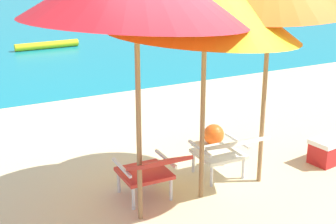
{
  "coord_description": "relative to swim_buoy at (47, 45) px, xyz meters",
  "views": [
    {
      "loc": [
        -2.55,
        -4.48,
        2.73
      ],
      "look_at": [
        0.0,
        0.61,
        0.75
      ],
      "focal_mm": 54.62,
      "sensor_mm": 36.0,
      "label": 1
    }
  ],
  "objects": [
    {
      "name": "ground_plane",
      "position": [
        -0.41,
        -4.27,
        -0.1
      ],
      "size": [
        40.0,
        40.0,
        0.0
      ],
      "primitive_type": "plane",
      "color": "beige"
    },
    {
      "name": "ocean_band",
      "position": [
        -0.41,
        4.66,
        -0.09
      ],
      "size": [
        40.0,
        18.0,
        0.01
      ],
      "primitive_type": "cube",
      "color": "teal",
      "rests_on": "ground_plane"
    },
    {
      "name": "swim_buoy",
      "position": [
        0.0,
        0.0,
        0.0
      ],
      "size": [
        1.6,
        0.18,
        0.18
      ],
      "primitive_type": "cylinder",
      "rotation": [
        0.0,
        1.57,
        0.0
      ],
      "color": "yellow",
      "rests_on": "ocean_band"
    },
    {
      "name": "lounge_chair_left",
      "position": [
        -0.94,
        -8.32,
        0.31
      ],
      "size": [
        0.55,
        0.87,
        0.68
      ],
      "color": "red",
      "rests_on": "ground_plane"
    },
    {
      "name": "lounge_chair_right",
      "position": [
        0.06,
        -8.24,
        0.31
      ],
      "size": [
        0.55,
        0.88,
        0.68
      ],
      "color": "silver",
      "rests_on": "ground_plane"
    },
    {
      "name": "beach_umbrella_center",
      "position": [
        -0.39,
        -8.43,
        2.01
      ],
      "size": [
        2.29,
        2.25,
        2.51
      ],
      "color": "olive",
      "rests_on": "ground_plane"
    },
    {
      "name": "beach_ball",
      "position": [
        0.51,
        -7.22,
        0.05
      ],
      "size": [
        0.29,
        0.29,
        0.29
      ],
      "primitive_type": "sphere",
      "color": "#EA5619",
      "rests_on": "ground_plane"
    },
    {
      "name": "cooler_box",
      "position": [
        1.5,
        -8.36,
        0.06
      ],
      "size": [
        0.52,
        0.39,
        0.32
      ],
      "color": "red",
      "rests_on": "ground_plane"
    }
  ]
}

